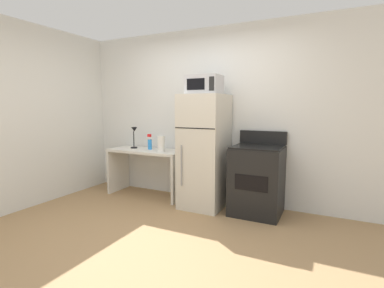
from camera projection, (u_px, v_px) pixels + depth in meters
The scene contains 10 objects.
ground_plane at pixel (149, 242), 3.08m from camera, with size 12.00×12.00×0.00m, color #9E7A51.
wall_back_white at pixel (211, 116), 4.42m from camera, with size 5.00×0.10×2.60m, color silver.
wall_left_brick at pixel (12, 117), 3.88m from camera, with size 0.10×4.00×2.60m, color silver.
desk at pixel (147, 163), 4.65m from camera, with size 1.25×0.52×0.75m.
desk_lamp at pixel (134, 134), 4.73m from camera, with size 0.14×0.12×0.35m.
paper_towel_roll at pixel (161, 144), 4.39m from camera, with size 0.11×0.11×0.24m, color white.
spray_bottle at pixel (150, 143), 4.63m from camera, with size 0.06×0.06×0.25m.
refrigerator at pixel (204, 151), 4.10m from camera, with size 0.59×0.68×1.60m.
microwave at pixel (204, 85), 3.96m from camera, with size 0.46×0.35×0.26m.
oven_range at pixel (257, 180), 3.84m from camera, with size 0.65×0.61×1.10m.
Camera 1 is at (1.71, -2.41, 1.44)m, focal length 26.92 mm.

